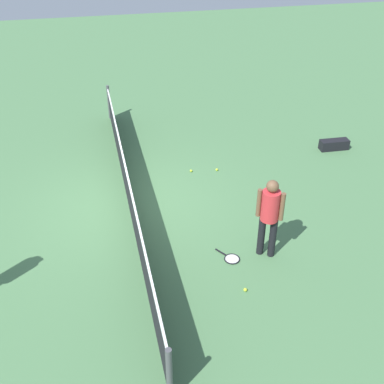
{
  "coord_description": "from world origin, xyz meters",
  "views": [
    {
      "loc": [
        -8.83,
        0.59,
        5.99
      ],
      "look_at": [
        -1.18,
        -1.21,
        0.9
      ],
      "focal_mm": 43.03,
      "sensor_mm": 36.0,
      "label": 1
    }
  ],
  "objects_px": {
    "tennis_racket_near_player": "(231,258)",
    "equipment_bag": "(335,145)",
    "tennis_ball_near_player": "(217,170)",
    "tennis_ball_midcourt": "(245,290)",
    "player_near_side": "(270,212)",
    "tennis_ball_by_net": "(191,171)"
  },
  "relations": [
    {
      "from": "tennis_racket_near_player",
      "to": "equipment_bag",
      "type": "xyz_separation_m",
      "value": [
        3.76,
        -4.21,
        0.13
      ]
    },
    {
      "from": "tennis_ball_near_player",
      "to": "equipment_bag",
      "type": "xyz_separation_m",
      "value": [
        0.41,
        -3.54,
        0.11
      ]
    },
    {
      "from": "tennis_ball_near_player",
      "to": "tennis_ball_midcourt",
      "type": "height_order",
      "value": "same"
    },
    {
      "from": "player_near_side",
      "to": "tennis_ball_near_player",
      "type": "relative_size",
      "value": 25.76
    },
    {
      "from": "player_near_side",
      "to": "tennis_ball_near_player",
      "type": "bearing_deg",
      "value": 0.7
    },
    {
      "from": "player_near_side",
      "to": "tennis_ball_midcourt",
      "type": "relative_size",
      "value": 25.76
    },
    {
      "from": "tennis_ball_near_player",
      "to": "tennis_ball_midcourt",
      "type": "xyz_separation_m",
      "value": [
        -4.25,
        0.67,
        0.0
      ]
    },
    {
      "from": "tennis_racket_near_player",
      "to": "tennis_ball_near_player",
      "type": "distance_m",
      "value": 3.42
    },
    {
      "from": "tennis_ball_near_player",
      "to": "tennis_ball_by_net",
      "type": "relative_size",
      "value": 1.0
    },
    {
      "from": "tennis_racket_near_player",
      "to": "tennis_ball_by_net",
      "type": "bearing_deg",
      "value": -0.05
    },
    {
      "from": "tennis_ball_by_net",
      "to": "tennis_ball_midcourt",
      "type": "relative_size",
      "value": 1.0
    },
    {
      "from": "tennis_racket_near_player",
      "to": "tennis_ball_midcourt",
      "type": "relative_size",
      "value": 8.8
    },
    {
      "from": "tennis_racket_near_player",
      "to": "tennis_ball_near_player",
      "type": "bearing_deg",
      "value": -11.2
    },
    {
      "from": "tennis_racket_near_player",
      "to": "equipment_bag",
      "type": "distance_m",
      "value": 5.64
    },
    {
      "from": "equipment_bag",
      "to": "tennis_ball_midcourt",
      "type": "bearing_deg",
      "value": 137.83
    },
    {
      "from": "player_near_side",
      "to": "equipment_bag",
      "type": "height_order",
      "value": "player_near_side"
    },
    {
      "from": "tennis_racket_near_player",
      "to": "tennis_ball_by_net",
      "type": "distance_m",
      "value": 3.45
    },
    {
      "from": "tennis_racket_near_player",
      "to": "tennis_ball_midcourt",
      "type": "bearing_deg",
      "value": 179.3
    },
    {
      "from": "tennis_racket_near_player",
      "to": "tennis_ball_midcourt",
      "type": "xyz_separation_m",
      "value": [
        -0.9,
        0.01,
        0.02
      ]
    },
    {
      "from": "equipment_bag",
      "to": "tennis_ball_near_player",
      "type": "bearing_deg",
      "value": 96.55
    },
    {
      "from": "tennis_racket_near_player",
      "to": "tennis_ball_midcourt",
      "type": "distance_m",
      "value": 0.9
    },
    {
      "from": "tennis_ball_by_net",
      "to": "player_near_side",
      "type": "bearing_deg",
      "value": -168.53
    }
  ]
}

